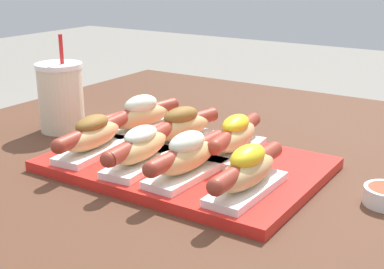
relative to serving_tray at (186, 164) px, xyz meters
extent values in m
cube|color=red|center=(0.00, 0.00, 0.00)|extent=(0.45, 0.31, 0.02)
cube|color=white|center=(-0.15, -0.06, 0.02)|extent=(0.08, 0.17, 0.01)
ellipsoid|color=tan|center=(-0.15, -0.06, 0.04)|extent=(0.06, 0.15, 0.04)
cylinder|color=maroon|center=(-0.15, -0.06, 0.05)|extent=(0.04, 0.18, 0.03)
sphere|color=maroon|center=(-0.15, -0.15, 0.05)|extent=(0.03, 0.03, 0.03)
sphere|color=maroon|center=(-0.16, 0.02, 0.05)|extent=(0.03, 0.03, 0.03)
ellipsoid|color=brown|center=(-0.15, -0.06, 0.06)|extent=(0.05, 0.08, 0.03)
cube|color=white|center=(-0.05, -0.07, 0.02)|extent=(0.08, 0.17, 0.01)
ellipsoid|color=tan|center=(-0.05, -0.07, 0.04)|extent=(0.06, 0.15, 0.04)
cylinder|color=maroon|center=(-0.05, -0.07, 0.05)|extent=(0.04, 0.18, 0.03)
sphere|color=maroon|center=(-0.04, -0.15, 0.05)|extent=(0.03, 0.03, 0.03)
sphere|color=maroon|center=(-0.05, 0.02, 0.05)|extent=(0.03, 0.03, 0.03)
ellipsoid|color=silver|center=(-0.05, -0.07, 0.06)|extent=(0.05, 0.08, 0.03)
cube|color=white|center=(0.04, -0.06, 0.02)|extent=(0.07, 0.16, 0.01)
ellipsoid|color=tan|center=(0.04, -0.06, 0.04)|extent=(0.05, 0.14, 0.04)
cylinder|color=maroon|center=(0.04, -0.06, 0.05)|extent=(0.03, 0.18, 0.03)
sphere|color=maroon|center=(0.04, -0.15, 0.05)|extent=(0.03, 0.03, 0.03)
sphere|color=maroon|center=(0.05, 0.03, 0.05)|extent=(0.03, 0.03, 0.03)
ellipsoid|color=silver|center=(0.04, -0.06, 0.07)|extent=(0.04, 0.08, 0.03)
cube|color=white|center=(0.15, -0.07, 0.02)|extent=(0.06, 0.16, 0.01)
ellipsoid|color=tan|center=(0.15, -0.07, 0.04)|extent=(0.05, 0.14, 0.04)
cylinder|color=maroon|center=(0.15, -0.07, 0.05)|extent=(0.03, 0.18, 0.03)
sphere|color=maroon|center=(0.15, -0.15, 0.05)|extent=(0.03, 0.03, 0.03)
sphere|color=maroon|center=(0.15, 0.02, 0.05)|extent=(0.03, 0.03, 0.03)
ellipsoid|color=yellow|center=(0.15, -0.07, 0.07)|extent=(0.04, 0.08, 0.03)
cube|color=white|center=(-0.16, 0.08, 0.02)|extent=(0.09, 0.17, 0.01)
ellipsoid|color=tan|center=(-0.16, 0.08, 0.04)|extent=(0.07, 0.15, 0.04)
cylinder|color=maroon|center=(-0.16, 0.08, 0.05)|extent=(0.06, 0.18, 0.03)
sphere|color=maroon|center=(-0.17, -0.01, 0.05)|extent=(0.03, 0.03, 0.03)
sphere|color=maroon|center=(-0.14, 0.17, 0.05)|extent=(0.03, 0.03, 0.03)
ellipsoid|color=silver|center=(-0.16, 0.08, 0.07)|extent=(0.05, 0.08, 0.04)
cube|color=white|center=(-0.05, 0.06, 0.02)|extent=(0.09, 0.17, 0.01)
ellipsoid|color=tan|center=(-0.05, 0.06, 0.04)|extent=(0.07, 0.15, 0.04)
cylinder|color=maroon|center=(-0.05, 0.06, 0.05)|extent=(0.06, 0.18, 0.03)
sphere|color=maroon|center=(-0.07, -0.03, 0.05)|extent=(0.03, 0.03, 0.03)
sphere|color=maroon|center=(-0.03, 0.15, 0.05)|extent=(0.03, 0.03, 0.03)
ellipsoid|color=brown|center=(-0.05, 0.06, 0.07)|extent=(0.05, 0.08, 0.03)
cube|color=white|center=(0.06, 0.07, 0.02)|extent=(0.08, 0.17, 0.01)
ellipsoid|color=tan|center=(0.06, 0.07, 0.04)|extent=(0.06, 0.15, 0.04)
cylinder|color=maroon|center=(0.06, 0.07, 0.05)|extent=(0.05, 0.18, 0.03)
sphere|color=maroon|center=(0.07, -0.02, 0.05)|extent=(0.03, 0.03, 0.03)
sphere|color=maroon|center=(0.05, 0.16, 0.05)|extent=(0.03, 0.03, 0.03)
ellipsoid|color=yellow|center=(0.06, 0.07, 0.07)|extent=(0.05, 0.08, 0.03)
cylinder|color=beige|center=(-0.34, 0.04, 0.06)|extent=(0.09, 0.09, 0.13)
cylinder|color=white|center=(-0.34, 0.04, 0.13)|extent=(0.10, 0.10, 0.01)
cylinder|color=red|center=(-0.33, 0.04, 0.17)|extent=(0.01, 0.01, 0.06)
camera|label=1|loc=(0.48, -0.72, 0.34)|focal=50.00mm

